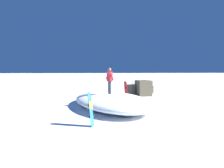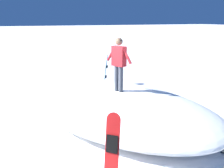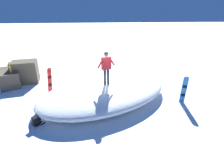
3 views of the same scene
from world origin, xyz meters
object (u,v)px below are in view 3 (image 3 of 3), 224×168
Objects in this scene: backpack_near at (36,121)px; snowboarder_standing at (106,66)px; snowboard_primary_upright at (50,80)px; trail_marker_pole at (12,75)px; snowboard_secondary_upright at (184,89)px.

snowboarder_standing is at bearing 27.28° from backpack_near.
backpack_near is at bearing -91.95° from snowboard_primary_upright.
snowboard_primary_upright is at bearing 88.05° from backpack_near.
snowboarder_standing is 1.01× the size of trail_marker_pole.
snowboarder_standing is 1.13× the size of snowboard_secondary_upright.
trail_marker_pole is (-2.44, 1.05, 0.10)m from snowboard_primary_upright.
snowboard_primary_upright is 1.02× the size of snowboard_secondary_upright.
snowboarder_standing is 6.35m from trail_marker_pole.
snowboard_secondary_upright reaches higher than backpack_near.
snowboarder_standing reaches higher than snowboard_secondary_upright.
backpack_near is (-0.11, -3.36, -0.58)m from snowboard_primary_upright.
snowboard_primary_upright is at bearing 152.78° from snowboarder_standing.
snowboarder_standing is 1.11× the size of snowboard_primary_upright.
snowboarder_standing is at bearing -27.22° from snowboard_primary_upright.
snowboard_secondary_upright is 10.32m from trail_marker_pole.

